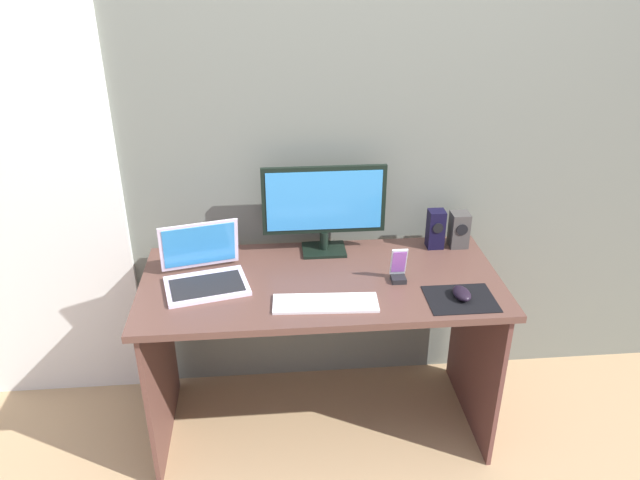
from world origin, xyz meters
name	(u,v)px	position (x,y,z in m)	size (l,w,h in m)	color
ground_plane	(321,422)	(0.00, 0.00, 0.00)	(8.00, 8.00, 0.00)	tan
wall_back	(313,121)	(0.00, 0.38, 1.25)	(6.00, 0.04, 2.50)	slate
door_left	(17,189)	(-1.20, 0.34, 1.01)	(0.82, 0.02, 2.02)	white
desk	(321,312)	(0.00, 0.00, 0.58)	(1.39, 0.64, 0.73)	brown
monitor	(324,206)	(0.03, 0.23, 0.94)	(0.50, 0.14, 0.38)	black
speaker_right	(459,230)	(0.61, 0.23, 0.81)	(0.08, 0.08, 0.15)	#3F3C3B
speaker_near_monitor	(436,229)	(0.50, 0.23, 0.81)	(0.07, 0.07, 0.17)	black
laptop	(204,272)	(-0.44, 0.01, 0.78)	(0.35, 0.32, 0.22)	silver
keyboard_external	(325,303)	(0.00, -0.18, 0.74)	(0.38, 0.12, 0.01)	silver
mousepad	(461,299)	(0.50, -0.19, 0.73)	(0.25, 0.20, 0.00)	black
mouse	(462,293)	(0.50, -0.18, 0.75)	(0.06, 0.10, 0.04)	black
phone_in_dock	(399,269)	(0.29, -0.03, 0.78)	(0.06, 0.06, 0.14)	black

